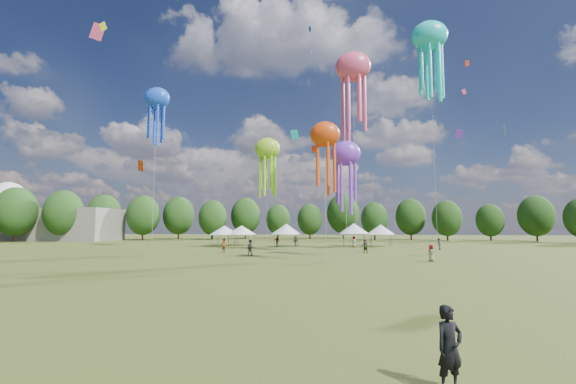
# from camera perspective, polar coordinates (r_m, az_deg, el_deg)

# --- Properties ---
(ground) EXTENTS (300.00, 300.00, 0.00)m
(ground) POSITION_cam_1_polar(r_m,az_deg,el_deg) (12.86, -14.45, -20.86)
(ground) COLOR #384416
(ground) RESTS_ON ground
(observer_main) EXTENTS (0.77, 0.68, 1.77)m
(observer_main) POSITION_cam_1_polar(r_m,az_deg,el_deg) (9.12, 23.90, -21.34)
(observer_main) COLOR black
(observer_main) RESTS_ON ground
(spectator_near) EXTENTS (1.08, 0.95, 1.85)m
(spectator_near) POSITION_cam_1_polar(r_m,az_deg,el_deg) (45.25, -5.93, -8.61)
(spectator_near) COLOR gray
(spectator_near) RESTS_ON ground
(spectators_far) EXTENTS (30.92, 28.12, 1.88)m
(spectators_far) POSITION_cam_1_polar(r_m,az_deg,el_deg) (56.33, 7.89, -8.01)
(spectators_far) COLOR gray
(spectators_far) RESTS_ON ground
(festival_tents) EXTENTS (33.59, 8.29, 4.07)m
(festival_tents) POSITION_cam_1_polar(r_m,az_deg,el_deg) (66.24, 0.88, -5.87)
(festival_tents) COLOR #47474C
(festival_tents) RESTS_ON ground
(show_kites) EXTENTS (47.19, 21.15, 32.06)m
(show_kites) POSITION_cam_1_polar(r_m,az_deg,el_deg) (52.35, 3.95, 13.50)
(show_kites) COLOR #90D523
(show_kites) RESTS_ON ground
(small_kites) EXTENTS (75.70, 59.97, 36.67)m
(small_kites) POSITION_cam_1_polar(r_m,az_deg,el_deg) (62.81, 1.49, 20.13)
(small_kites) COLOR #90D523
(small_kites) RESTS_ON ground
(treeline) EXTENTS (201.57, 95.24, 13.43)m
(treeline) POSITION_cam_1_polar(r_m,az_deg,el_deg) (74.52, 1.83, -3.06)
(treeline) COLOR #38281C
(treeline) RESTS_ON ground
(hangar) EXTENTS (40.00, 12.00, 8.00)m
(hangar) POSITION_cam_1_polar(r_m,az_deg,el_deg) (113.36, -34.25, -4.22)
(hangar) COLOR gray
(hangar) RESTS_ON ground
(radome) EXTENTS (9.00, 9.00, 16.00)m
(radome) POSITION_cam_1_polar(r_m,az_deg,el_deg) (129.00, -37.53, -1.41)
(radome) COLOR white
(radome) RESTS_ON ground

